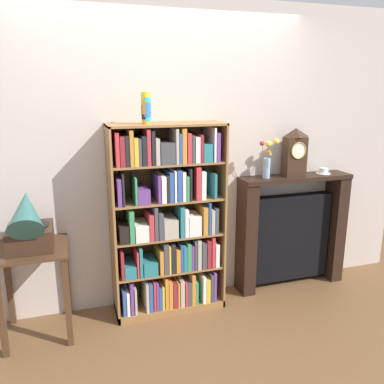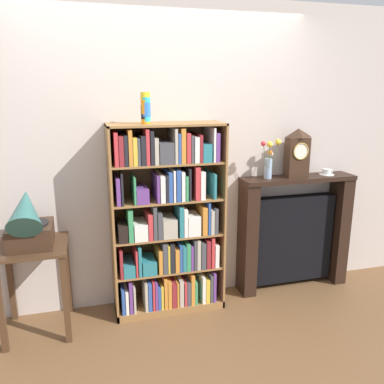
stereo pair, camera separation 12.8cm
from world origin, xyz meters
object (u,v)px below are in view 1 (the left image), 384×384
at_px(side_table_left, 34,271).
at_px(teacup_with_saucer, 323,171).
at_px(flower_vase, 268,159).
at_px(cup_stack, 146,108).
at_px(bookshelf, 169,226).
at_px(fireplace_mantel, 291,232).
at_px(gramophone, 28,224).
at_px(mantel_clock, 295,152).

bearing_deg(side_table_left, teacup_with_saucer, 2.87).
bearing_deg(flower_vase, cup_stack, -175.48).
height_order(bookshelf, flower_vase, bookshelf).
relative_size(side_table_left, fireplace_mantel, 0.66).
relative_size(cup_stack, fireplace_mantel, 0.22).
relative_size(side_table_left, flower_vase, 2.03).
xyz_separation_m(bookshelf, fireplace_mantel, (1.24, 0.08, -0.22)).
bearing_deg(gramophone, flower_vase, 5.28).
height_order(mantel_clock, teacup_with_saucer, mantel_clock).
relative_size(cup_stack, mantel_clock, 0.54).
distance_m(cup_stack, fireplace_mantel, 1.85).
distance_m(fireplace_mantel, flower_vase, 0.79).
relative_size(bookshelf, fireplace_mantel, 1.47).
xyz_separation_m(side_table_left, mantel_clock, (2.28, 0.13, 0.78)).
relative_size(bookshelf, cup_stack, 6.75).
bearing_deg(fireplace_mantel, cup_stack, -175.20).
bearing_deg(fireplace_mantel, mantel_clock, -141.96).
bearing_deg(teacup_with_saucer, flower_vase, -179.03).
distance_m(cup_stack, gramophone, 1.21).
distance_m(side_table_left, mantel_clock, 2.42).
distance_m(bookshelf, mantel_clock, 1.33).
xyz_separation_m(gramophone, flower_vase, (2.01, 0.19, 0.33)).
bearing_deg(fireplace_mantel, flower_vase, -174.20).
distance_m(side_table_left, gramophone, 0.40).
xyz_separation_m(bookshelf, mantel_clock, (1.21, 0.06, 0.56)).
height_order(gramophone, teacup_with_saucer, gramophone).
distance_m(gramophone, fireplace_mantel, 2.35).
bearing_deg(gramophone, mantel_clock, 4.84).
relative_size(flower_vase, teacup_with_saucer, 2.60).
bearing_deg(fireplace_mantel, teacup_with_saucer, -4.03).
bearing_deg(gramophone, fireplace_mantel, 5.35).
xyz_separation_m(fireplace_mantel, flower_vase, (-0.30, -0.03, 0.73)).
xyz_separation_m(side_table_left, gramophone, (0.00, -0.07, 0.40)).
relative_size(bookshelf, side_table_left, 2.23).
relative_size(cup_stack, flower_vase, 0.67).
bearing_deg(side_table_left, bookshelf, 3.76).
bearing_deg(gramophone, cup_stack, 6.20).
bearing_deg(mantel_clock, bookshelf, -177.26).
distance_m(mantel_clock, teacup_with_saucer, 0.38).
relative_size(bookshelf, mantel_clock, 3.68).
height_order(cup_stack, gramophone, cup_stack).
distance_m(bookshelf, gramophone, 1.10).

